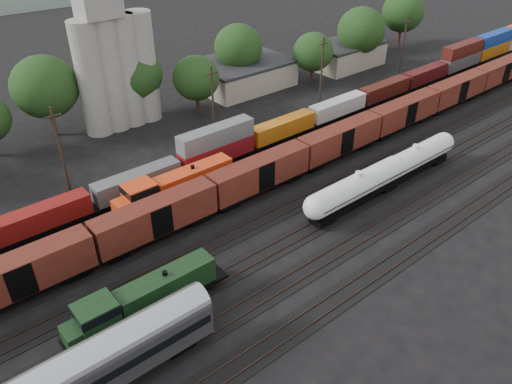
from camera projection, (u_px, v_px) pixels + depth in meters
ground at (240, 232)px, 59.53m from camera, size 600.00×600.00×0.00m
tracks at (240, 232)px, 59.50m from camera, size 180.00×33.20×0.20m
green_locomotive at (139, 301)px, 46.47m from camera, size 16.70×2.95×4.42m
tank_car_a at (357, 187)px, 62.73m from camera, size 17.87×3.20×4.68m
tank_car_b at (414, 159)px, 69.15m from camera, size 17.21×3.08×4.51m
passenger_coach at (66, 382)px, 38.01m from camera, size 25.17×3.10×5.72m
orange_locomotive at (173, 187)px, 63.04m from camera, size 18.25×3.04×4.56m
boxcar_string at (302, 155)px, 69.06m from camera, size 184.40×2.90×4.20m
container_wall at (261, 133)px, 76.30m from camera, size 183.09×2.60×5.80m
grain_silo at (115, 60)px, 78.51m from camera, size 13.40×5.00×29.00m
industrial_sheds at (143, 107)px, 84.53m from camera, size 119.38×17.26×5.10m
tree_band at (75, 94)px, 75.70m from camera, size 165.13×19.47×14.21m
utility_poles at (144, 124)px, 70.42m from camera, size 122.20×0.36×12.00m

